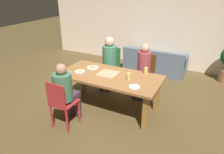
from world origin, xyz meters
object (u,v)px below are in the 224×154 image
(chair_0, at_px, (61,103))
(chair_2, at_px, (145,73))
(couch, at_px, (155,63))
(person_0, at_px, (65,89))
(person_1, at_px, (109,59))
(plate_1, at_px, (65,73))
(chair_1, at_px, (111,66))
(plate_0, at_px, (134,87))
(dining_table, at_px, (110,80))
(plate_2, at_px, (80,71))
(pizza_box_0, at_px, (108,74))
(plate_3, at_px, (93,67))
(drinking_glass_1, at_px, (146,71))
(drinking_glass_0, at_px, (129,76))
(person_2, at_px, (143,67))

(chair_0, distance_m, chair_2, 2.14)
(couch, bearing_deg, person_0, -102.79)
(person_1, xyz_separation_m, plate_1, (-0.39, -1.17, -0.01))
(chair_1, distance_m, plate_0, 1.66)
(person_0, bearing_deg, dining_table, 61.25)
(dining_table, xyz_separation_m, chair_0, (-0.46, -0.98, -0.14))
(plate_1, xyz_separation_m, plate_2, (0.21, 0.21, -0.00))
(chair_0, distance_m, person_1, 1.83)
(person_1, distance_m, plate_1, 1.23)
(chair_0, distance_m, pizza_box_0, 1.11)
(dining_table, xyz_separation_m, plate_3, (-0.52, 0.19, 0.11))
(plate_3, distance_m, couch, 2.37)
(plate_3, xyz_separation_m, couch, (0.79, 2.18, -0.50))
(pizza_box_0, relative_size, plate_3, 1.51)
(plate_0, bearing_deg, drinking_glass_1, 91.74)
(person_0, bearing_deg, couch, 77.21)
(plate_0, distance_m, drinking_glass_1, 0.68)
(person_0, height_order, chair_1, person_0)
(person_1, bearing_deg, plate_3, -95.21)
(chair_1, height_order, person_1, person_1)
(drinking_glass_0, bearing_deg, chair_2, 89.88)
(person_2, distance_m, drinking_glass_0, 0.85)
(chair_1, relative_size, pizza_box_0, 2.62)
(drinking_glass_1, bearing_deg, chair_2, 109.39)
(plate_1, relative_size, couch, 0.13)
(chair_2, height_order, plate_3, chair_2)
(chair_1, bearing_deg, plate_3, -94.38)
(chair_2, bearing_deg, drinking_glass_0, -90.12)
(chair_2, xyz_separation_m, plate_0, (0.22, -1.23, 0.25))
(person_2, relative_size, plate_1, 5.33)
(person_1, distance_m, drinking_glass_1, 1.15)
(dining_table, height_order, chair_1, chair_1)
(chair_1, xyz_separation_m, couch, (0.73, 1.41, -0.26))
(person_1, distance_m, chair_2, 0.92)
(person_0, relative_size, chair_1, 1.22)
(dining_table, xyz_separation_m, plate_2, (-0.64, -0.12, 0.11))
(plate_3, bearing_deg, drinking_glass_0, -12.50)
(person_2, distance_m, plate_2, 1.42)
(chair_1, height_order, plate_0, chair_1)
(drinking_glass_0, xyz_separation_m, couch, (-0.15, 2.39, -0.56))
(chair_0, bearing_deg, person_0, 90.00)
(dining_table, xyz_separation_m, couch, (0.27, 2.37, -0.39))
(plate_3, bearing_deg, pizza_box_0, -18.90)
(pizza_box_0, bearing_deg, chair_0, -112.00)
(person_2, xyz_separation_m, plate_2, (-1.06, -0.94, 0.04))
(person_0, bearing_deg, chair_0, -90.00)
(pizza_box_0, relative_size, plate_2, 1.84)
(plate_0, distance_m, drinking_glass_0, 0.33)
(plate_0, xyz_separation_m, drinking_glass_0, (-0.22, 0.24, 0.06))
(chair_2, distance_m, drinking_glass_1, 0.67)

